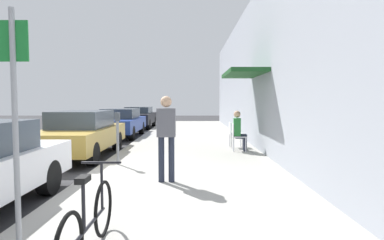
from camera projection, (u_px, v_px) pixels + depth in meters
The scene contains 13 objects.
ground_plane at pixel (89, 177), 7.15m from camera, with size 60.00×60.00×0.00m, color #2D2D30.
sidewalk_slab at pixel (188, 158), 9.15m from camera, with size 4.50×32.00×0.12m, color #9E9B93.
building_facade at pixel (272, 66), 9.01m from camera, with size 1.40×32.00×5.47m.
parked_car_1 at pixel (80, 133), 9.71m from camera, with size 1.80×4.40×1.41m.
parked_car_2 at pixel (119, 122), 15.07m from camera, with size 1.80×4.40×1.35m.
parked_car_3 at pixel (138, 117), 20.29m from camera, with size 1.80×4.40×1.34m.
parking_meter at pixel (117, 134), 7.93m from camera, with size 0.12×0.10×1.32m.
street_sign at pixel (14, 109), 3.42m from camera, with size 0.32×0.06×2.60m.
bicycle_0 at pixel (88, 223), 3.22m from camera, with size 0.46×1.71×0.90m.
cafe_chair_0 at pixel (236, 135), 10.14m from camera, with size 0.47×0.47×0.87m.
seated_patron_0 at pixel (238, 129), 10.13m from camera, with size 0.45×0.38×1.29m.
cafe_chair_1 at pixel (233, 133), 10.93m from camera, with size 0.45×0.45×0.87m.
pedestrian_standing at pixel (165, 132), 6.20m from camera, with size 0.36×0.22×1.70m.
Camera 1 is at (2.32, -7.07, 1.73)m, focal length 29.54 mm.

